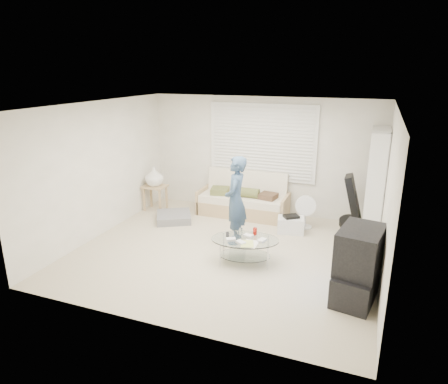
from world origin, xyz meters
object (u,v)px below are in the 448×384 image
at_px(futon_sofa, 243,201).
at_px(bookshelf, 375,183).
at_px(tv_unit, 358,265).
at_px(coffee_table, 245,243).

xyz_separation_m(futon_sofa, bookshelf, (2.61, -0.14, 0.71)).
bearing_deg(tv_unit, bookshelf, 87.07).
distance_m(bookshelf, coffee_table, 2.82).
bearing_deg(bookshelf, futon_sofa, 176.97).
height_order(futon_sofa, bookshelf, bookshelf).
bearing_deg(futon_sofa, tv_unit, -46.11).
relative_size(futon_sofa, bookshelf, 0.94).
bearing_deg(futon_sofa, coffee_table, -71.18).
xyz_separation_m(bookshelf, tv_unit, (-0.12, -2.44, -0.52)).
distance_m(futon_sofa, tv_unit, 3.59).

